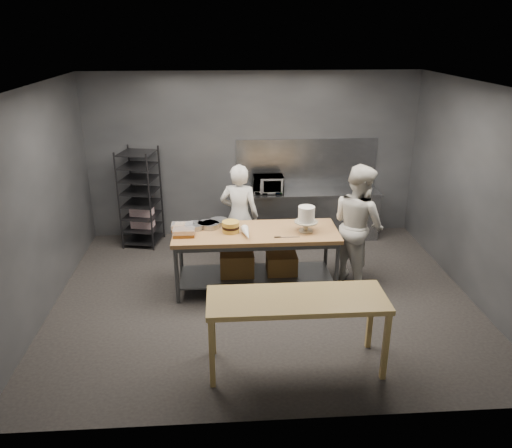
{
  "coord_description": "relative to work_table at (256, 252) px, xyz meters",
  "views": [
    {
      "loc": [
        -0.55,
        -6.42,
        3.67
      ],
      "look_at": [
        -0.09,
        0.23,
        1.05
      ],
      "focal_mm": 35.0,
      "sensor_mm": 36.0,
      "label": 1
    }
  ],
  "objects": [
    {
      "name": "ground",
      "position": [
        0.09,
        -0.3,
        -0.57
      ],
      "size": [
        6.0,
        6.0,
        0.0
      ],
      "primitive_type": "plane",
      "color": "black",
      "rests_on": "ground"
    },
    {
      "name": "back_wall",
      "position": [
        0.09,
        2.2,
        0.93
      ],
      "size": [
        6.0,
        0.04,
        3.0
      ],
      "primitive_type": "cube",
      "color": "#4C4F54",
      "rests_on": "ground"
    },
    {
      "name": "work_table",
      "position": [
        0.0,
        0.0,
        0.0
      ],
      "size": [
        2.4,
        0.9,
        0.92
      ],
      "color": "olive",
      "rests_on": "ground"
    },
    {
      "name": "near_counter",
      "position": [
        0.33,
        -1.94,
        0.24
      ],
      "size": [
        2.0,
        0.7,
        0.9
      ],
      "color": "#A08042",
      "rests_on": "ground"
    },
    {
      "name": "back_counter",
      "position": [
        1.09,
        1.88,
        -0.12
      ],
      "size": [
        2.6,
        0.6,
        0.9
      ],
      "color": "slate",
      "rests_on": "ground"
    },
    {
      "name": "splashback_panel",
      "position": [
        1.09,
        2.18,
        0.78
      ],
      "size": [
        2.6,
        0.02,
        0.9
      ],
      "primitive_type": "cube",
      "color": "slate",
      "rests_on": "back_counter"
    },
    {
      "name": "speed_rack",
      "position": [
        -1.93,
        1.8,
        0.28
      ],
      "size": [
        0.72,
        0.76,
        1.75
      ],
      "color": "black",
      "rests_on": "ground"
    },
    {
      "name": "chef_behind",
      "position": [
        -0.21,
        0.79,
        0.28
      ],
      "size": [
        0.7,
        0.55,
        1.71
      ],
      "primitive_type": "imported",
      "rotation": [
        0.0,
        0.0,
        2.9
      ],
      "color": "silver",
      "rests_on": "ground"
    },
    {
      "name": "chef_right",
      "position": [
        1.55,
        0.12,
        0.35
      ],
      "size": [
        1.01,
        1.11,
        1.85
      ],
      "primitive_type": "imported",
      "rotation": [
        0.0,
        0.0,
        1.99
      ],
      "color": "silver",
      "rests_on": "ground"
    },
    {
      "name": "microwave",
      "position": [
        0.35,
        1.88,
        0.48
      ],
      "size": [
        0.54,
        0.37,
        0.3
      ],
      "primitive_type": "imported",
      "color": "black",
      "rests_on": "back_counter"
    },
    {
      "name": "frosted_cake_stand",
      "position": [
        0.72,
        -0.08,
        0.58
      ],
      "size": [
        0.34,
        0.34,
        0.38
      ],
      "color": "#B1A88E",
      "rests_on": "work_table"
    },
    {
      "name": "layer_cake",
      "position": [
        -0.36,
        -0.03,
        0.43
      ],
      "size": [
        0.25,
        0.25,
        0.16
      ],
      "color": "gold",
      "rests_on": "work_table"
    },
    {
      "name": "cake_pans",
      "position": [
        -0.7,
        0.2,
        0.39
      ],
      "size": [
        0.64,
        0.43,
        0.07
      ],
      "color": "gray",
      "rests_on": "work_table"
    },
    {
      "name": "piping_bag",
      "position": [
        -0.15,
        -0.25,
        0.41
      ],
      "size": [
        0.16,
        0.39,
        0.12
      ],
      "primitive_type": "cone",
      "rotation": [
        1.57,
        0.0,
        0.12
      ],
      "color": "white",
      "rests_on": "work_table"
    },
    {
      "name": "offset_spatula",
      "position": [
        0.37,
        -0.28,
        0.35
      ],
      "size": [
        0.36,
        0.02,
        0.02
      ],
      "color": "slate",
      "rests_on": "work_table"
    },
    {
      "name": "pastry_clamshells",
      "position": [
        -1.05,
        -0.04,
        0.4
      ],
      "size": [
        0.35,
        0.41,
        0.11
      ],
      "color": "#9B591F",
      "rests_on": "work_table"
    }
  ]
}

